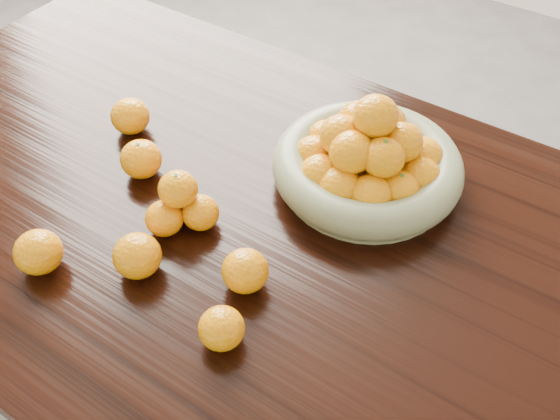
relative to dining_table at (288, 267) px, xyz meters
The scene contains 9 objects.
dining_table is the anchor object (origin of this frame).
fruit_bowl 0.25m from the dining_table, 76.49° to the left, with size 0.36×0.36×0.19m.
orange_pyramid 0.24m from the dining_table, 157.33° to the right, with size 0.13×0.13×0.11m.
loose_orange_0 0.35m from the dining_table, behind, with size 0.08×0.08×0.07m, color orange.
loose_orange_1 0.44m from the dining_table, 137.00° to the right, with size 0.08×0.08×0.07m, color orange.
loose_orange_2 0.18m from the dining_table, 90.24° to the right, with size 0.08×0.08×0.07m, color orange.
loose_orange_3 0.46m from the dining_table, behind, with size 0.08×0.08×0.07m, color orange.
loose_orange_4 0.29m from the dining_table, 129.25° to the right, with size 0.08×0.08×0.08m, color orange.
loose_orange_5 0.27m from the dining_table, 82.22° to the right, with size 0.07×0.07×0.07m, color orange.
Camera 1 is at (0.39, -0.62, 1.58)m, focal length 40.00 mm.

